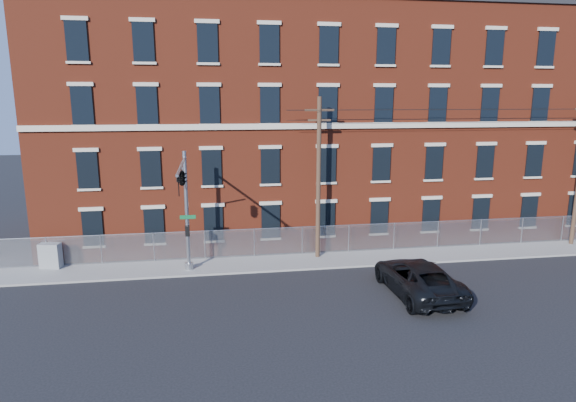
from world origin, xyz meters
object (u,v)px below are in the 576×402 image
at_px(traffic_signal_mast, 183,189).
at_px(utility_cabinet, 50,256).
at_px(utility_pole_near, 319,176).
at_px(pickup_truck, 418,278).

xyz_separation_m(traffic_signal_mast, utility_cabinet, (-8.12, 3.82, -4.52)).
distance_m(utility_pole_near, pickup_truck, 8.76).
bearing_deg(pickup_truck, utility_pole_near, -60.43).
bearing_deg(pickup_truck, traffic_signal_mast, -15.93).
distance_m(traffic_signal_mast, utility_pole_near, 8.70).
bearing_deg(utility_cabinet, utility_pole_near, 9.91).
xyz_separation_m(utility_pole_near, pickup_truck, (3.91, -6.46, -4.45)).
bearing_deg(utility_pole_near, traffic_signal_mast, -156.86).
height_order(utility_pole_near, pickup_truck, utility_pole_near).
xyz_separation_m(traffic_signal_mast, pickup_truck, (11.91, -3.05, -4.50)).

